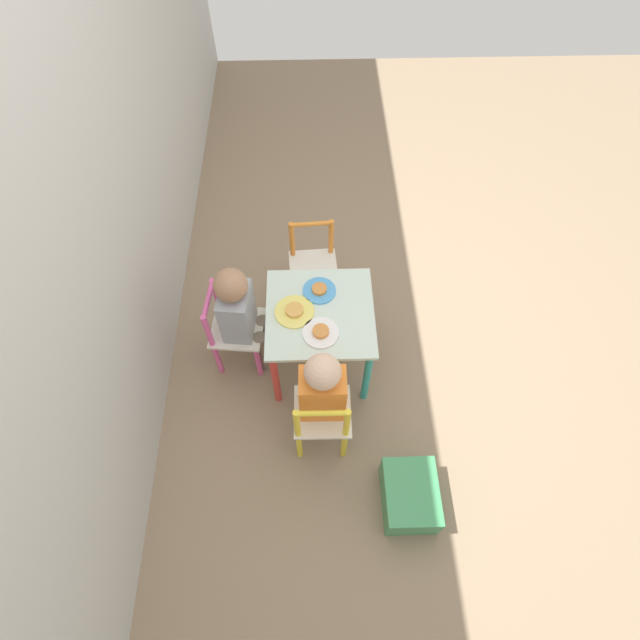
{
  "coord_description": "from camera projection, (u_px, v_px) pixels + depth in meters",
  "views": [
    {
      "loc": [
        -1.31,
        0.04,
        2.42
      ],
      "look_at": [
        0.0,
        0.0,
        0.4
      ],
      "focal_mm": 28.0,
      "sensor_mm": 36.0,
      "label": 1
    }
  ],
  "objects": [
    {
      "name": "child_left",
      "position": [
        321.0,
        390.0,
        2.18
      ],
      "size": [
        0.21,
        0.2,
        0.72
      ],
      "rotation": [
        0.0,
        0.0,
        1.56
      ],
      "color": "#4C608E",
      "rests_on": "ground_plane"
    },
    {
      "name": "ground_plane",
      "position": [
        320.0,
        360.0,
        2.74
      ],
      "size": [
        6.0,
        6.0,
        0.0
      ],
      "primitive_type": "plane",
      "color": "#8C755B"
    },
    {
      "name": "kids_table",
      "position": [
        320.0,
        321.0,
        2.42
      ],
      "size": [
        0.51,
        0.51,
        0.47
      ],
      "color": "silver",
      "rests_on": "ground_plane"
    },
    {
      "name": "house_wall",
      "position": [
        64.0,
        177.0,
        1.64
      ],
      "size": [
        6.0,
        0.06,
        2.6
      ],
      "color": "beige",
      "rests_on": "ground_plane"
    },
    {
      "name": "plate_back",
      "position": [
        295.0,
        311.0,
        2.34
      ],
      "size": [
        0.19,
        0.19,
        0.03
      ],
      "color": "#EADB66",
      "rests_on": "kids_table"
    },
    {
      "name": "chair_yellow",
      "position": [
        321.0,
        418.0,
        2.28
      ],
      "size": [
        0.26,
        0.26,
        0.53
      ],
      "rotation": [
        0.0,
        0.0,
        1.56
      ],
      "color": "silver",
      "rests_on": "ground_plane"
    },
    {
      "name": "chair_orange",
      "position": [
        313.0,
        267.0,
        2.77
      ],
      "size": [
        0.28,
        0.28,
        0.53
      ],
      "rotation": [
        0.0,
        0.0,
        -1.51
      ],
      "color": "silver",
      "rests_on": "ground_plane"
    },
    {
      "name": "plate_left",
      "position": [
        321.0,
        332.0,
        2.27
      ],
      "size": [
        0.17,
        0.17,
        0.03
      ],
      "color": "white",
      "rests_on": "kids_table"
    },
    {
      "name": "plate_right",
      "position": [
        319.0,
        290.0,
        2.41
      ],
      "size": [
        0.16,
        0.16,
        0.03
      ],
      "color": "#4C9EE0",
      "rests_on": "kids_table"
    },
    {
      "name": "storage_bin",
      "position": [
        410.0,
        496.0,
        2.26
      ],
      "size": [
        0.3,
        0.24,
        0.18
      ],
      "color": "#3D8E56",
      "rests_on": "ground_plane"
    },
    {
      "name": "child_back",
      "position": [
        241.0,
        312.0,
        2.4
      ],
      "size": [
        0.21,
        0.22,
        0.72
      ],
      "rotation": [
        0.0,
        0.0,
        -0.1
      ],
      "color": "#7A6B5B",
      "rests_on": "ground_plane"
    },
    {
      "name": "chair_pink",
      "position": [
        233.0,
        330.0,
        2.54
      ],
      "size": [
        0.29,
        0.29,
        0.53
      ],
      "rotation": [
        0.0,
        0.0,
        -0.1
      ],
      "color": "silver",
      "rests_on": "ground_plane"
    }
  ]
}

